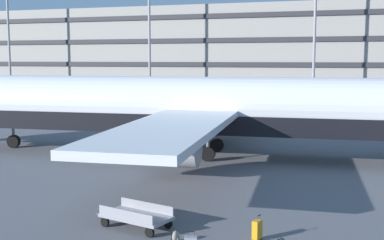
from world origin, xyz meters
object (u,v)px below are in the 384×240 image
suitcase_large (257,230)px  baggage_cart (136,216)px  airliner (198,109)px  backpack_purple (176,237)px

suitcase_large → baggage_cart: size_ratio=0.27×
airliner → backpack_purple: bearing=-75.8°
backpack_purple → baggage_cart: baggage_cart is taller
airliner → suitcase_large: 15.62m
airliner → baggage_cart: 14.42m
backpack_purple → baggage_cart: (-1.91, 1.00, 0.23)m
baggage_cart → suitcase_large: bearing=0.7°
airliner → backpack_purple: size_ratio=85.75×
suitcase_large → baggage_cart: 4.49m
backpack_purple → baggage_cart: 2.17m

